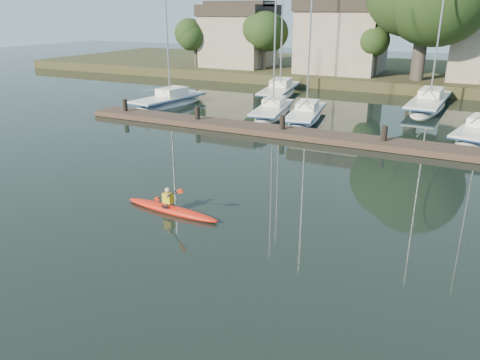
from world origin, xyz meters
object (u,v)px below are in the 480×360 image
at_px(sailboat_0, 169,108).
at_px(sailboat_2, 305,121).
at_px(sailboat_5, 279,97).
at_px(sailboat_6, 428,109).
at_px(kayak, 171,208).
at_px(sailboat_1, 272,117).
at_px(sailboat_3, 478,140).
at_px(dock, 330,137).

height_order(sailboat_0, sailboat_2, sailboat_2).
xyz_separation_m(sailboat_5, sailboat_6, (12.58, 0.00, -0.00)).
relative_size(kayak, sailboat_6, 0.24).
height_order(sailboat_1, sailboat_3, sailboat_1).
height_order(dock, sailboat_6, sailboat_6).
xyz_separation_m(sailboat_0, sailboat_2, (11.41, 0.24, 0.04)).
distance_m(sailboat_3, sailboat_5, 18.31).
xyz_separation_m(sailboat_1, sailboat_5, (-2.71, 8.02, -0.03)).
bearing_deg(sailboat_3, sailboat_1, -169.96).
distance_m(sailboat_1, sailboat_2, 2.62).
bearing_deg(sailboat_1, sailboat_5, 99.15).
bearing_deg(sailboat_0, sailboat_2, 8.66).
height_order(sailboat_0, sailboat_1, sailboat_1).
bearing_deg(sailboat_2, sailboat_1, 166.72).
xyz_separation_m(dock, sailboat_1, (-5.87, 5.29, -0.38)).
bearing_deg(sailboat_5, sailboat_3, -36.33).
bearing_deg(sailboat_5, sailboat_0, -134.73).
relative_size(kayak, dock, 0.12).
bearing_deg(kayak, sailboat_3, 63.84).
relative_size(kayak, sailboat_2, 0.31).
bearing_deg(sailboat_1, dock, -51.53).
relative_size(sailboat_3, sailboat_6, 0.70).
distance_m(kayak, sailboat_1, 18.22).
xyz_separation_m(sailboat_2, sailboat_3, (10.95, -0.17, -0.01)).
bearing_deg(sailboat_6, sailboat_5, -177.44).
xyz_separation_m(sailboat_0, sailboat_5, (6.09, 8.47, 0.01)).
height_order(kayak, sailboat_1, sailboat_1).
height_order(sailboat_1, sailboat_5, sailboat_5).
relative_size(sailboat_0, sailboat_1, 1.00).
bearing_deg(sailboat_6, sailboat_3, -63.74).
bearing_deg(sailboat_6, sailboat_2, -128.84).
bearing_deg(kayak, sailboat_0, 128.95).
bearing_deg(kayak, dock, 82.93).
bearing_deg(sailboat_3, sailboat_5, 164.36).
height_order(sailboat_1, sailboat_2, sailboat_2).
height_order(kayak, sailboat_2, sailboat_2).
relative_size(kayak, sailboat_1, 0.32).
bearing_deg(sailboat_5, dock, -66.21).
bearing_deg(sailboat_3, dock, -135.82).
bearing_deg(sailboat_3, kayak, -108.42).
height_order(sailboat_5, sailboat_6, sailboat_6).
xyz_separation_m(kayak, sailboat_3, (10.15, 17.50, -0.35)).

